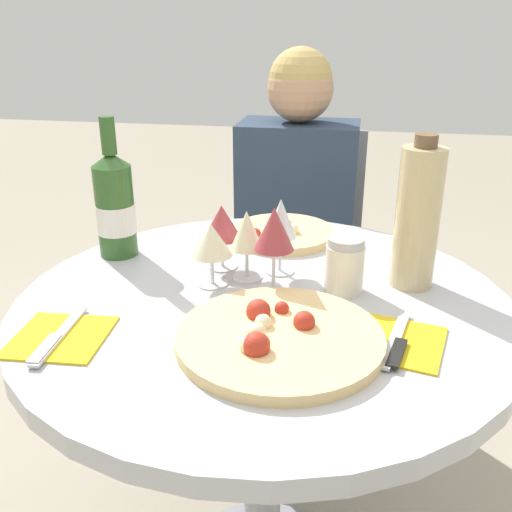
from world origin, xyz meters
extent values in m
cylinder|color=gray|center=(0.00, 0.00, 0.36)|extent=(0.08, 0.08, 0.68)
cylinder|color=#B7B7BC|center=(0.00, 0.00, 0.72)|extent=(0.93, 0.93, 0.04)
cylinder|color=slate|center=(-0.02, 0.75, 0.01)|extent=(0.37, 0.37, 0.01)
cylinder|color=slate|center=(-0.02, 0.75, 0.20)|extent=(0.06, 0.06, 0.40)
cube|color=slate|center=(-0.02, 0.75, 0.41)|extent=(0.41, 0.41, 0.03)
cube|color=slate|center=(-0.02, 0.94, 0.66)|extent=(0.41, 0.02, 0.47)
cube|color=#28384C|center=(-0.02, 0.58, 0.21)|extent=(0.30, 0.34, 0.43)
cube|color=#28384C|center=(-0.02, 0.75, 0.69)|extent=(0.35, 0.22, 0.52)
sphere|color=tan|center=(-0.02, 0.75, 1.04)|extent=(0.19, 0.19, 0.19)
sphere|color=tan|center=(-0.02, 0.75, 1.07)|extent=(0.18, 0.18, 0.18)
cylinder|color=#E5C17F|center=(0.05, -0.16, 0.75)|extent=(0.34, 0.34, 0.02)
sphere|color=beige|center=(0.02, -0.22, 0.77)|extent=(0.03, 0.03, 0.03)
sphere|color=#B22D1E|center=(0.01, -0.11, 0.77)|extent=(0.04, 0.04, 0.04)
sphere|color=#B22D1E|center=(0.09, -0.13, 0.77)|extent=(0.04, 0.04, 0.04)
sphere|color=beige|center=(0.02, -0.14, 0.77)|extent=(0.03, 0.03, 0.03)
sphere|color=#B22D1E|center=(0.05, -0.09, 0.77)|extent=(0.03, 0.03, 0.03)
sphere|color=beige|center=(0.02, -0.18, 0.77)|extent=(0.03, 0.03, 0.03)
sphere|color=#B22D1E|center=(0.03, -0.22, 0.77)|extent=(0.04, 0.04, 0.04)
cylinder|color=#E5C17F|center=(-0.01, 0.32, 0.75)|extent=(0.25, 0.25, 0.02)
sphere|color=beige|center=(0.00, 0.34, 0.77)|extent=(0.03, 0.03, 0.03)
sphere|color=#336B28|center=(-0.04, 0.33, 0.77)|extent=(0.02, 0.02, 0.02)
sphere|color=beige|center=(0.02, 0.31, 0.77)|extent=(0.03, 0.03, 0.03)
sphere|color=#B22D1E|center=(-0.07, 0.27, 0.77)|extent=(0.03, 0.03, 0.03)
cylinder|color=#2D5623|center=(-0.35, 0.15, 0.84)|extent=(0.08, 0.08, 0.20)
cone|color=#2D5623|center=(-0.35, 0.15, 0.96)|extent=(0.08, 0.08, 0.03)
cylinder|color=#2D5623|center=(-0.35, 0.15, 1.00)|extent=(0.03, 0.03, 0.08)
cylinder|color=silver|center=(-0.35, 0.15, 0.82)|extent=(0.08, 0.08, 0.06)
cylinder|color=tan|center=(0.28, 0.11, 0.88)|extent=(0.08, 0.08, 0.27)
cylinder|color=brown|center=(0.28, 0.11, 1.02)|extent=(0.04, 0.04, 0.02)
cylinder|color=silver|center=(0.15, 0.05, 0.79)|extent=(0.07, 0.07, 0.09)
cylinder|color=#B2B2B7|center=(0.15, 0.05, 0.84)|extent=(0.07, 0.07, 0.02)
cylinder|color=silver|center=(-0.11, 0.04, 0.74)|extent=(0.06, 0.06, 0.00)
cylinder|color=silver|center=(-0.11, 0.04, 0.77)|extent=(0.01, 0.01, 0.06)
cone|color=beige|center=(-0.11, 0.04, 0.84)|extent=(0.08, 0.08, 0.06)
cylinder|color=silver|center=(-0.05, 0.08, 0.74)|extent=(0.06, 0.06, 0.00)
cylinder|color=silver|center=(-0.05, 0.08, 0.77)|extent=(0.01, 0.01, 0.06)
cone|color=beige|center=(-0.05, 0.08, 0.84)|extent=(0.07, 0.07, 0.08)
cylinder|color=silver|center=(0.01, 0.04, 0.74)|extent=(0.06, 0.06, 0.00)
cylinder|color=silver|center=(0.01, 0.04, 0.78)|extent=(0.01, 0.01, 0.08)
cone|color=#9E383D|center=(0.01, 0.04, 0.87)|extent=(0.08, 0.08, 0.08)
cylinder|color=silver|center=(0.01, 0.12, 0.74)|extent=(0.06, 0.06, 0.00)
cylinder|color=silver|center=(0.01, 0.12, 0.78)|extent=(0.01, 0.01, 0.07)
cone|color=silver|center=(0.01, 0.12, 0.86)|extent=(0.06, 0.06, 0.08)
cylinder|color=silver|center=(-0.11, 0.12, 0.74)|extent=(0.06, 0.06, 0.00)
cylinder|color=silver|center=(-0.11, 0.12, 0.78)|extent=(0.01, 0.01, 0.06)
cone|color=#9E383D|center=(-0.11, 0.12, 0.84)|extent=(0.08, 0.08, 0.07)
cube|color=gold|center=(-0.30, -0.21, 0.74)|extent=(0.16, 0.16, 0.00)
cube|color=silver|center=(-0.30, -0.21, 0.75)|extent=(0.03, 0.19, 0.00)
cube|color=silver|center=(-0.30, -0.26, 0.75)|extent=(0.03, 0.09, 0.00)
cube|color=gold|center=(0.24, -0.12, 0.74)|extent=(0.18, 0.18, 0.00)
cube|color=silver|center=(0.24, -0.12, 0.75)|extent=(0.06, 0.19, 0.00)
cube|color=black|center=(0.24, -0.17, 0.75)|extent=(0.04, 0.09, 0.00)
camera|label=1|loc=(0.16, -0.95, 1.23)|focal=40.00mm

